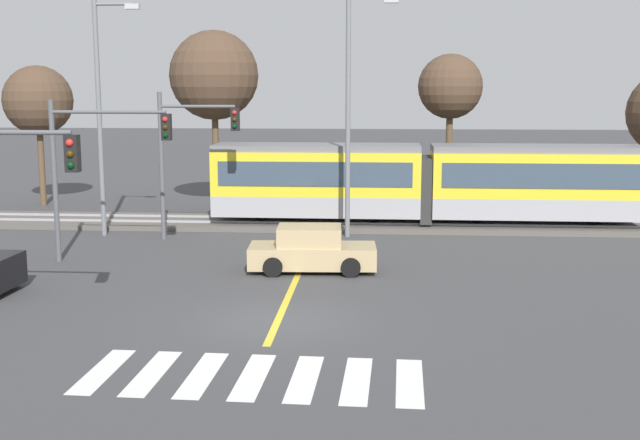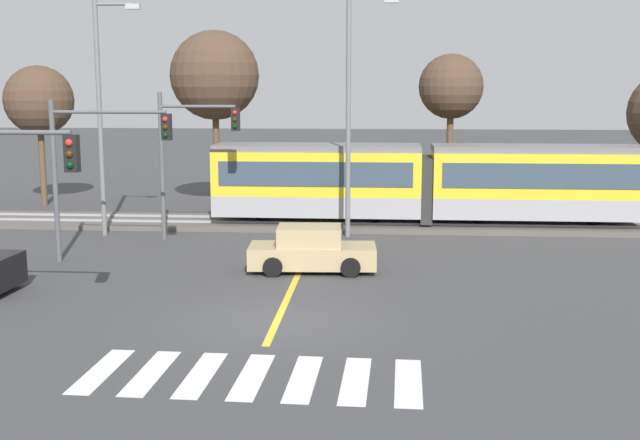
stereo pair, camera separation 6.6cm
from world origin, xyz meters
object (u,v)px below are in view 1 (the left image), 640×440
light_rail_tram (425,181)px  bare_tree_east (450,88)px  street_lamp_centre (352,103)px  bare_tree_west (214,76)px  sedan_crossing (312,250)px  street_lamp_west (102,106)px  traffic_light_mid_left (96,154)px  traffic_light_far_left (188,145)px  bare_tree_far_west (38,101)px

light_rail_tram → bare_tree_east: 6.15m
street_lamp_centre → bare_tree_west: (-6.98, 6.80, 1.19)m
sedan_crossing → bare_tree_east: size_ratio=0.56×
light_rail_tram → street_lamp_west: (-13.20, -3.07, 3.26)m
traffic_light_mid_left → traffic_light_far_left: bearing=64.2°
bare_tree_east → traffic_light_mid_left: bearing=-136.1°
light_rail_tram → bare_tree_west: size_ratio=2.10×
traffic_light_far_left → bare_tree_far_west: bare_tree_far_west is taller
sedan_crossing → street_lamp_west: (-8.99, 5.88, 4.61)m
street_lamp_west → street_lamp_centre: street_lamp_centre is taller
light_rail_tram → street_lamp_centre: bearing=-140.3°
street_lamp_centre → bare_tree_west: bearing=135.7°
traffic_light_far_left → bare_tree_far_west: size_ratio=0.82×
traffic_light_mid_left → bare_tree_far_west: (-7.73, 13.33, 1.60)m
traffic_light_mid_left → bare_tree_west: size_ratio=0.64×
sedan_crossing → bare_tree_east: bearing=67.5°
street_lamp_centre → bare_tree_east: 8.40m
traffic_light_mid_left → street_lamp_centre: size_ratio=0.58×
traffic_light_mid_left → bare_tree_far_west: size_ratio=0.79×
bare_tree_far_west → traffic_light_far_left: bearing=-42.0°
traffic_light_far_left → bare_tree_far_west: 13.38m
bare_tree_west → light_rail_tram: bearing=-22.6°
traffic_light_far_left → street_lamp_west: (-3.61, 0.63, 1.50)m
street_lamp_west → light_rail_tram: bearing=13.1°
sedan_crossing → street_lamp_west: bearing=146.8°
street_lamp_centre → bare_tree_west: size_ratio=1.10×
sedan_crossing → street_lamp_west: street_lamp_west is taller
bare_tree_east → sedan_crossing: bearing=-112.5°
traffic_light_far_left → bare_tree_far_west: bearing=138.0°
bare_tree_far_west → bare_tree_east: size_ratio=0.94×
street_lamp_west → bare_tree_far_west: bearing=127.1°
traffic_light_mid_left → bare_tree_far_west: 15.49m
traffic_light_mid_left → street_lamp_west: 5.48m
traffic_light_mid_left → bare_tree_west: bearing=82.5°
street_lamp_west → bare_tree_east: bearing=27.4°
street_lamp_west → bare_tree_far_west: (-6.26, 8.27, 0.08)m
light_rail_tram → street_lamp_centre: (-3.13, -2.60, 3.39)m
light_rail_tram → sedan_crossing: size_ratio=4.32×
street_lamp_west → sedan_crossing: bearing=-33.2°
sedan_crossing → bare_tree_west: (-5.90, 13.14, 5.92)m
bare_tree_west → bare_tree_east: (11.46, 0.27, -0.57)m
traffic_light_mid_left → street_lamp_centre: bearing=32.7°
traffic_light_far_left → bare_tree_west: bearing=93.7°
street_lamp_centre → bare_tree_west: 9.82m
light_rail_tram → traffic_light_mid_left: (-11.73, -8.12, 1.73)m
bare_tree_far_west → light_rail_tram: bearing=-15.0°
street_lamp_west → bare_tree_west: (3.09, 7.27, 1.31)m
sedan_crossing → bare_tree_far_west: bare_tree_far_west is taller
light_rail_tram → street_lamp_centre: 5.29m
street_lamp_centre → traffic_light_far_left: bearing=-170.4°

